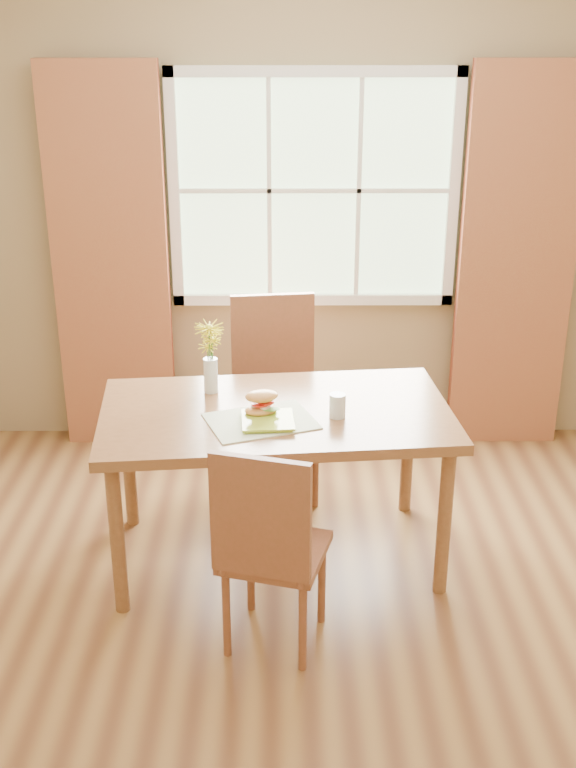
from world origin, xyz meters
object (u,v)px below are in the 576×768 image
(chair_far, at_px, (275,386))
(water_glass, at_px, (337,406))
(flower_vase, at_px, (210,349))
(croissant_sandwich, at_px, (262,403))
(chair_near, at_px, (269,542))
(dining_table, at_px, (276,425))

(chair_far, relative_size, water_glass, 9.80)
(chair_far, height_order, water_glass, chair_far)
(flower_vase, bearing_deg, croissant_sandwich, -50.52)
(water_glass, xyz_separation_m, flower_vase, (-0.58, 0.29, 0.16))
(chair_far, xyz_separation_m, flower_vase, (-0.29, -0.50, 0.40))
(water_glass, bearing_deg, flower_vase, 153.45)
(chair_near, distance_m, water_glass, 0.75)
(water_glass, distance_m, flower_vase, 0.66)
(dining_table, distance_m, chair_near, 0.72)
(dining_table, xyz_separation_m, chair_far, (-0.01, 0.71, -0.10))
(dining_table, bearing_deg, flower_vase, 140.18)
(chair_near, distance_m, flower_vase, 1.06)
(chair_far, relative_size, flower_vase, 3.10)
(dining_table, bearing_deg, chair_near, -97.17)
(dining_table, xyz_separation_m, water_glass, (0.27, -0.08, 0.13))
(croissant_sandwich, bearing_deg, flower_vase, 114.00)
(chair_near, bearing_deg, croissant_sandwich, 109.66)
(chair_far, distance_m, flower_vase, 0.70)
(dining_table, relative_size, chair_near, 1.76)
(dining_table, height_order, chair_far, chair_far)
(dining_table, distance_m, water_glass, 0.31)
(chair_near, xyz_separation_m, croissant_sandwich, (-0.04, 0.61, 0.32))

